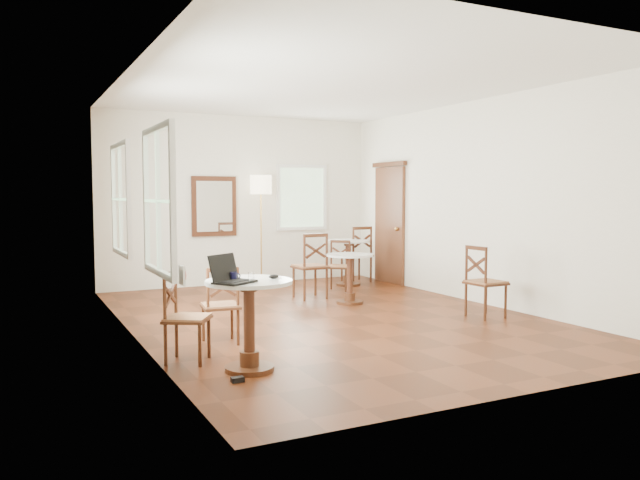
{
  "coord_description": "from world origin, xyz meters",
  "views": [
    {
      "loc": [
        -3.73,
        -7.18,
        1.62
      ],
      "look_at": [
        0.0,
        0.3,
        1.0
      ],
      "focal_mm": 35.12,
      "sensor_mm": 36.0,
      "label": 1
    }
  ],
  "objects_px": {
    "chair_near_a": "(221,305)",
    "chair_near_b": "(185,317)",
    "water_glass": "(251,278)",
    "chair_mid_a": "(311,266)",
    "laptop": "(230,276)",
    "chair_back_a": "(357,254)",
    "mouse": "(274,277)",
    "cafe_table_back": "(348,257)",
    "floor_lamp": "(261,192)",
    "power_adapter": "(237,379)",
    "cafe_table_near": "(249,315)",
    "navy_mug": "(234,277)",
    "chair_back_b": "(339,266)",
    "chair_mid_b": "(484,282)",
    "cafe_table_mid": "(350,273)"
  },
  "relations": [
    {
      "from": "chair_near_a",
      "to": "chair_near_b",
      "type": "relative_size",
      "value": 0.97
    },
    {
      "from": "water_glass",
      "to": "chair_near_a",
      "type": "bearing_deg",
      "value": 84.06
    },
    {
      "from": "chair_mid_a",
      "to": "laptop",
      "type": "bearing_deg",
      "value": 53.43
    },
    {
      "from": "chair_near_a",
      "to": "chair_back_a",
      "type": "height_order",
      "value": "chair_back_a"
    },
    {
      "from": "mouse",
      "to": "cafe_table_back",
      "type": "bearing_deg",
      "value": 62.67
    },
    {
      "from": "floor_lamp",
      "to": "power_adapter",
      "type": "relative_size",
      "value": 17.55
    },
    {
      "from": "chair_near_b",
      "to": "chair_mid_a",
      "type": "xyz_separation_m",
      "value": [
        2.67,
        2.76,
        0.07
      ]
    },
    {
      "from": "cafe_table_near",
      "to": "water_glass",
      "type": "distance_m",
      "value": 0.43
    },
    {
      "from": "floor_lamp",
      "to": "navy_mug",
      "type": "xyz_separation_m",
      "value": [
        -2.2,
        -5.01,
        -0.77
      ]
    },
    {
      "from": "mouse",
      "to": "chair_near_a",
      "type": "bearing_deg",
      "value": 106.9
    },
    {
      "from": "chair_back_b",
      "to": "navy_mug",
      "type": "bearing_deg",
      "value": -88.86
    },
    {
      "from": "chair_near_b",
      "to": "mouse",
      "type": "bearing_deg",
      "value": -98.98
    },
    {
      "from": "chair_near_b",
      "to": "chair_mid_a",
      "type": "height_order",
      "value": "chair_mid_a"
    },
    {
      "from": "chair_mid_b",
      "to": "chair_near_b",
      "type": "bearing_deg",
      "value": 93.07
    },
    {
      "from": "cafe_table_mid",
      "to": "chair_back_b",
      "type": "distance_m",
      "value": 1.21
    },
    {
      "from": "cafe_table_near",
      "to": "chair_near_a",
      "type": "bearing_deg",
      "value": 85.74
    },
    {
      "from": "cafe_table_mid",
      "to": "cafe_table_back",
      "type": "bearing_deg",
      "value": 61.65
    },
    {
      "from": "cafe_table_back",
      "to": "water_glass",
      "type": "distance_m",
      "value": 5.69
    },
    {
      "from": "floor_lamp",
      "to": "navy_mug",
      "type": "height_order",
      "value": "floor_lamp"
    },
    {
      "from": "chair_near_b",
      "to": "chair_mid_b",
      "type": "distance_m",
      "value": 4.07
    },
    {
      "from": "power_adapter",
      "to": "cafe_table_near",
      "type": "bearing_deg",
      "value": 52.91
    },
    {
      "from": "chair_mid_a",
      "to": "water_glass",
      "type": "relative_size",
      "value": 10.42
    },
    {
      "from": "water_glass",
      "to": "chair_mid_a",
      "type": "bearing_deg",
      "value": 57.19
    },
    {
      "from": "chair_mid_b",
      "to": "laptop",
      "type": "relative_size",
      "value": 2.12
    },
    {
      "from": "chair_mid_a",
      "to": "floor_lamp",
      "type": "relative_size",
      "value": 0.52
    },
    {
      "from": "chair_near_b",
      "to": "water_glass",
      "type": "distance_m",
      "value": 0.98
    },
    {
      "from": "chair_near_b",
      "to": "power_adapter",
      "type": "height_order",
      "value": "chair_near_b"
    },
    {
      "from": "chair_near_b",
      "to": "chair_mid_b",
      "type": "height_order",
      "value": "chair_mid_b"
    },
    {
      "from": "laptop",
      "to": "water_glass",
      "type": "distance_m",
      "value": 0.19
    },
    {
      "from": "chair_mid_a",
      "to": "chair_back_a",
      "type": "distance_m",
      "value": 2.01
    },
    {
      "from": "cafe_table_near",
      "to": "mouse",
      "type": "relative_size",
      "value": 8.44
    },
    {
      "from": "chair_back_a",
      "to": "mouse",
      "type": "xyz_separation_m",
      "value": [
        -3.54,
        -4.61,
        0.35
      ]
    },
    {
      "from": "chair_mid_b",
      "to": "water_glass",
      "type": "distance_m",
      "value": 3.87
    },
    {
      "from": "cafe_table_near",
      "to": "water_glass",
      "type": "height_order",
      "value": "water_glass"
    },
    {
      "from": "cafe_table_mid",
      "to": "chair_back_a",
      "type": "distance_m",
      "value": 2.28
    },
    {
      "from": "mouse",
      "to": "water_glass",
      "type": "height_order",
      "value": "water_glass"
    },
    {
      "from": "laptop",
      "to": "power_adapter",
      "type": "relative_size",
      "value": 4.03
    },
    {
      "from": "cafe_table_mid",
      "to": "chair_near_b",
      "type": "xyz_separation_m",
      "value": [
        -3.0,
        -2.11,
        -0.02
      ]
    },
    {
      "from": "cafe_table_near",
      "to": "cafe_table_mid",
      "type": "xyz_separation_m",
      "value": [
        2.55,
        2.67,
        -0.07
      ]
    },
    {
      "from": "chair_back_b",
      "to": "laptop",
      "type": "distance_m",
      "value": 5.06
    },
    {
      "from": "cafe_table_near",
      "to": "chair_near_a",
      "type": "height_order",
      "value": "chair_near_a"
    },
    {
      "from": "chair_mid_a",
      "to": "chair_back_b",
      "type": "relative_size",
      "value": 1.21
    },
    {
      "from": "chair_mid_a",
      "to": "mouse",
      "type": "height_order",
      "value": "chair_mid_a"
    },
    {
      "from": "laptop",
      "to": "power_adapter",
      "type": "xyz_separation_m",
      "value": [
        -0.0,
        -0.19,
        -0.88
      ]
    },
    {
      "from": "chair_back_b",
      "to": "floor_lamp",
      "type": "distance_m",
      "value": 1.94
    },
    {
      "from": "chair_near_b",
      "to": "navy_mug",
      "type": "distance_m",
      "value": 0.79
    },
    {
      "from": "cafe_table_mid",
      "to": "chair_near_a",
      "type": "height_order",
      "value": "chair_near_a"
    },
    {
      "from": "chair_back_a",
      "to": "floor_lamp",
      "type": "height_order",
      "value": "floor_lamp"
    },
    {
      "from": "laptop",
      "to": "cafe_table_mid",
      "type": "bearing_deg",
      "value": 12.13
    },
    {
      "from": "chair_back_a",
      "to": "power_adapter",
      "type": "relative_size",
      "value": 9.25
    }
  ]
}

